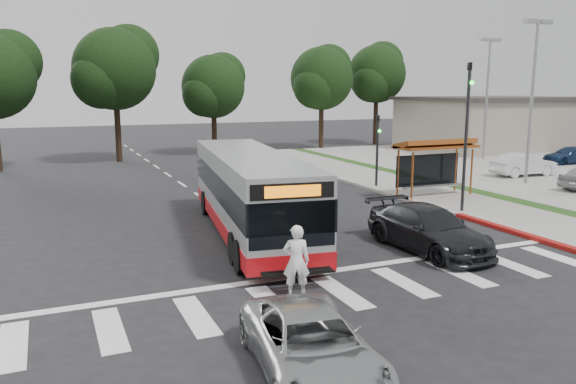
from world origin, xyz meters
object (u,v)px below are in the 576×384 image
pedestrian (296,261)px  silver_suv_south (312,345)px  dark_sedan (428,229)px  transit_bus (250,194)px

pedestrian → silver_suv_south: (-1.44, -3.92, -0.35)m
pedestrian → silver_suv_south: bearing=89.6°
pedestrian → silver_suv_south: size_ratio=0.43×
pedestrian → dark_sedan: pedestrian is taller
transit_bus → dark_sedan: 6.60m
transit_bus → silver_suv_south: 10.91m
pedestrian → dark_sedan: bearing=-140.0°
transit_bus → pedestrian: (-1.09, -6.65, -0.55)m
dark_sedan → silver_suv_south: (-7.31, -6.08, -0.12)m
transit_bus → pedestrian: bearing=-91.1°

